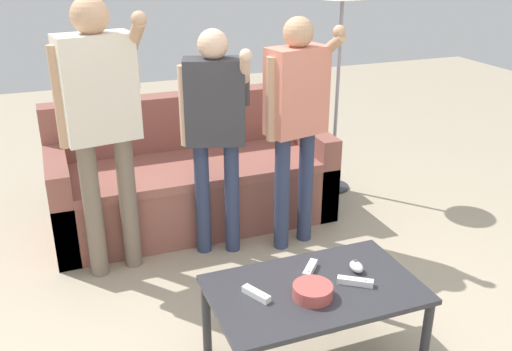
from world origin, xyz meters
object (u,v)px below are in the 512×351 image
(player_center, at_px, (215,119))
(game_remote_nunchuk, at_px, (356,267))
(coffee_table, at_px, (314,297))
(player_left, at_px, (100,109))
(game_remote_wand_far, at_px, (256,294))
(couch, at_px, (191,179))
(snack_bowl, at_px, (313,291))
(player_right, at_px, (296,109))
(game_remote_wand_near, at_px, (310,269))
(game_remote_wand_spare, at_px, (355,282))

(player_center, bearing_deg, game_remote_nunchuk, -73.75)
(coffee_table, bearing_deg, player_center, 94.36)
(player_left, xyz_separation_m, game_remote_wand_far, (0.48, -1.19, -0.58))
(player_left, bearing_deg, couch, 40.40)
(game_remote_nunchuk, bearing_deg, player_left, 130.73)
(coffee_table, relative_size, snack_bowl, 5.36)
(player_left, distance_m, player_center, 0.68)
(snack_bowl, distance_m, player_left, 1.57)
(game_remote_nunchuk, xyz_separation_m, player_left, (-1.00, 1.16, 0.57))
(snack_bowl, distance_m, game_remote_nunchuk, 0.31)
(coffee_table, height_order, game_remote_wand_far, game_remote_wand_far)
(coffee_table, height_order, player_right, player_right)
(player_right, bearing_deg, snack_bowl, -110.90)
(couch, relative_size, player_center, 1.35)
(couch, bearing_deg, game_remote_wand_near, -84.21)
(coffee_table, relative_size, player_right, 0.64)
(snack_bowl, height_order, player_right, player_right)
(game_remote_wand_near, distance_m, game_remote_wand_spare, 0.23)
(game_remote_nunchuk, distance_m, game_remote_wand_far, 0.52)
(couch, bearing_deg, coffee_table, -85.80)
(game_remote_nunchuk, bearing_deg, player_center, 106.25)
(game_remote_nunchuk, bearing_deg, player_right, 81.27)
(player_center, relative_size, game_remote_wand_far, 9.74)
(game_remote_nunchuk, xyz_separation_m, player_right, (0.16, 1.07, 0.48))
(snack_bowl, relative_size, game_remote_wand_spare, 1.15)
(snack_bowl, relative_size, game_remote_wand_near, 1.35)
(game_remote_wand_near, bearing_deg, game_remote_nunchuk, -19.51)
(snack_bowl, height_order, game_remote_wand_near, snack_bowl)
(game_remote_wand_near, bearing_deg, player_right, 69.50)
(game_remote_wand_far, bearing_deg, game_remote_wand_near, 17.84)
(game_remote_wand_near, xyz_separation_m, game_remote_wand_spare, (0.15, -0.17, -0.00))
(coffee_table, distance_m, game_remote_wand_far, 0.29)
(player_center, xyz_separation_m, player_right, (0.50, -0.08, 0.04))
(player_center, bearing_deg, player_left, 179.54)
(game_remote_nunchuk, bearing_deg, coffee_table, -167.97)
(game_remote_nunchuk, relative_size, game_remote_wand_near, 0.66)
(game_remote_wand_near, bearing_deg, game_remote_wand_spare, -49.48)
(game_remote_nunchuk, distance_m, player_left, 1.64)
(player_center, height_order, game_remote_wand_spare, player_center)
(couch, xyz_separation_m, game_remote_nunchuk, (0.37, -1.70, 0.16))
(coffee_table, relative_size, game_remote_wand_spare, 6.19)
(couch, xyz_separation_m, coffee_table, (0.13, -1.75, 0.09))
(game_remote_wand_near, bearing_deg, player_left, 126.05)
(couch, bearing_deg, game_remote_wand_far, -94.94)
(couch, bearing_deg, player_right, -49.21)
(snack_bowl, height_order, game_remote_wand_far, snack_bowl)
(game_remote_wand_far, bearing_deg, player_center, 81.12)
(game_remote_wand_far, bearing_deg, snack_bowl, -21.22)
(coffee_table, relative_size, game_remote_nunchuk, 10.94)
(snack_bowl, bearing_deg, coffee_table, 55.46)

